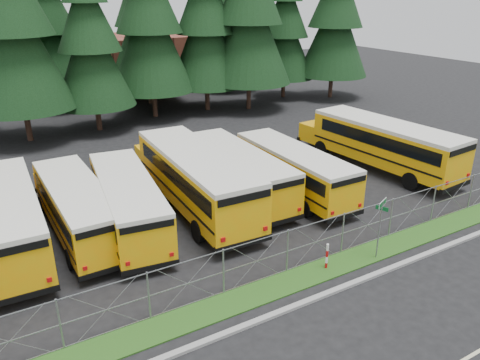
{
  "coord_description": "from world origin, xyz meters",
  "views": [
    {
      "loc": [
        -11.14,
        -14.42,
        11.07
      ],
      "look_at": [
        -0.33,
        4.0,
        2.27
      ],
      "focal_mm": 35.0,
      "sensor_mm": 36.0,
      "label": 1
    }
  ],
  "objects_px": {
    "bus_1": "(9,220)",
    "bus_4": "(193,180)",
    "bus_2": "(77,209)",
    "street_sign": "(381,217)",
    "bus_6": "(290,171)",
    "bus_3": "(127,203)",
    "bus_east": "(380,145)",
    "bus_5": "(235,173)",
    "striped_bollard": "(327,257)"
  },
  "relations": [
    {
      "from": "bus_1",
      "to": "bus_4",
      "type": "distance_m",
      "value": 8.98
    },
    {
      "from": "bus_2",
      "to": "street_sign",
      "type": "relative_size",
      "value": 3.63
    },
    {
      "from": "bus_6",
      "to": "street_sign",
      "type": "distance_m",
      "value": 7.87
    },
    {
      "from": "bus_3",
      "to": "bus_4",
      "type": "relative_size",
      "value": 0.85
    },
    {
      "from": "bus_1",
      "to": "bus_east",
      "type": "distance_m",
      "value": 22.0
    },
    {
      "from": "bus_5",
      "to": "striped_bollard",
      "type": "bearing_deg",
      "value": -91.9
    },
    {
      "from": "bus_6",
      "to": "bus_5",
      "type": "bearing_deg",
      "value": 157.2
    },
    {
      "from": "bus_1",
      "to": "striped_bollard",
      "type": "distance_m",
      "value": 14.17
    },
    {
      "from": "bus_3",
      "to": "bus_4",
      "type": "height_order",
      "value": "bus_4"
    },
    {
      "from": "bus_2",
      "to": "street_sign",
      "type": "bearing_deg",
      "value": -40.82
    },
    {
      "from": "bus_1",
      "to": "bus_4",
      "type": "relative_size",
      "value": 0.89
    },
    {
      "from": "bus_1",
      "to": "bus_6",
      "type": "xyz_separation_m",
      "value": [
        14.6,
        -1.28,
        -0.08
      ]
    },
    {
      "from": "bus_1",
      "to": "street_sign",
      "type": "xyz_separation_m",
      "value": [
        13.68,
        -9.07,
        0.59
      ]
    },
    {
      "from": "bus_1",
      "to": "bus_6",
      "type": "bearing_deg",
      "value": -3.3
    },
    {
      "from": "bus_east",
      "to": "bus_6",
      "type": "bearing_deg",
      "value": 177.5
    },
    {
      "from": "bus_6",
      "to": "striped_bollard",
      "type": "relative_size",
      "value": 8.68
    },
    {
      "from": "bus_1",
      "to": "bus_5",
      "type": "xyz_separation_m",
      "value": [
        11.71,
        -0.05,
        -0.05
      ]
    },
    {
      "from": "bus_3",
      "to": "bus_east",
      "type": "height_order",
      "value": "bus_east"
    },
    {
      "from": "bus_east",
      "to": "striped_bollard",
      "type": "xyz_separation_m",
      "value": [
        -10.75,
        -7.61,
        -0.99
      ]
    },
    {
      "from": "bus_1",
      "to": "bus_3",
      "type": "bearing_deg",
      "value": -6.85
    },
    {
      "from": "bus_1",
      "to": "street_sign",
      "type": "height_order",
      "value": "bus_1"
    },
    {
      "from": "bus_1",
      "to": "bus_east",
      "type": "relative_size",
      "value": 0.91
    },
    {
      "from": "bus_east",
      "to": "bus_5",
      "type": "bearing_deg",
      "value": 170.02
    },
    {
      "from": "bus_2",
      "to": "bus_3",
      "type": "height_order",
      "value": "bus_3"
    },
    {
      "from": "bus_1",
      "to": "bus_5",
      "type": "distance_m",
      "value": 11.71
    },
    {
      "from": "bus_4",
      "to": "striped_bollard",
      "type": "height_order",
      "value": "bus_4"
    },
    {
      "from": "striped_bollard",
      "to": "bus_2",
      "type": "bearing_deg",
      "value": 134.49
    },
    {
      "from": "bus_3",
      "to": "bus_4",
      "type": "bearing_deg",
      "value": 14.65
    },
    {
      "from": "bus_3",
      "to": "street_sign",
      "type": "bearing_deg",
      "value": -36.93
    },
    {
      "from": "bus_east",
      "to": "bus_3",
      "type": "bearing_deg",
      "value": 174.58
    },
    {
      "from": "street_sign",
      "to": "striped_bollard",
      "type": "height_order",
      "value": "street_sign"
    },
    {
      "from": "bus_3",
      "to": "street_sign",
      "type": "relative_size",
      "value": 3.71
    },
    {
      "from": "bus_3",
      "to": "striped_bollard",
      "type": "bearing_deg",
      "value": -45.0
    },
    {
      "from": "bus_1",
      "to": "street_sign",
      "type": "bearing_deg",
      "value": -31.85
    },
    {
      "from": "bus_6",
      "to": "street_sign",
      "type": "bearing_deg",
      "value": -96.46
    },
    {
      "from": "bus_6",
      "to": "bus_east",
      "type": "relative_size",
      "value": 0.86
    },
    {
      "from": "street_sign",
      "to": "striped_bollard",
      "type": "xyz_separation_m",
      "value": [
        -2.45,
        0.46,
        -1.43
      ]
    },
    {
      "from": "bus_6",
      "to": "striped_bollard",
      "type": "bearing_deg",
      "value": -114.44
    },
    {
      "from": "bus_4",
      "to": "bus_east",
      "type": "xyz_separation_m",
      "value": [
        13.0,
        -0.7,
        -0.03
      ]
    },
    {
      "from": "street_sign",
      "to": "striped_bollard",
      "type": "bearing_deg",
      "value": 169.45
    },
    {
      "from": "bus_4",
      "to": "street_sign",
      "type": "distance_m",
      "value": 9.97
    },
    {
      "from": "bus_2",
      "to": "striped_bollard",
      "type": "bearing_deg",
      "value": -46.7
    },
    {
      "from": "bus_3",
      "to": "bus_5",
      "type": "distance_m",
      "value": 6.56
    },
    {
      "from": "bus_east",
      "to": "street_sign",
      "type": "height_order",
      "value": "bus_east"
    },
    {
      "from": "bus_2",
      "to": "bus_3",
      "type": "relative_size",
      "value": 0.98
    },
    {
      "from": "bus_2",
      "to": "bus_5",
      "type": "bearing_deg",
      "value": -0.45
    },
    {
      "from": "bus_1",
      "to": "bus_3",
      "type": "xyz_separation_m",
      "value": [
        5.19,
        -0.78,
        -0.08
      ]
    },
    {
      "from": "bus_5",
      "to": "bus_east",
      "type": "relative_size",
      "value": 0.88
    },
    {
      "from": "bus_2",
      "to": "street_sign",
      "type": "xyz_separation_m",
      "value": [
        10.76,
        -8.91,
        0.7
      ]
    },
    {
      "from": "bus_5",
      "to": "striped_bollard",
      "type": "relative_size",
      "value": 8.89
    }
  ]
}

